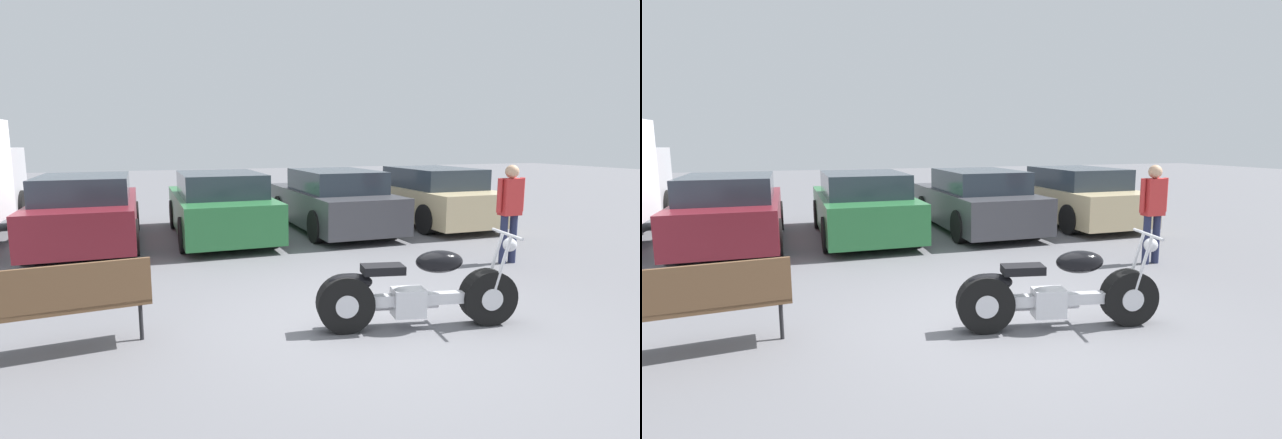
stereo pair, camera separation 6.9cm
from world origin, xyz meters
The scene contains 8 objects.
ground_plane centered at (0.00, 0.00, 0.00)m, with size 60.00×60.00×0.00m, color slate.
motorcycle centered at (0.38, -0.29, 0.39)m, with size 2.20×0.86×1.02m.
parked_car_maroon centered at (-3.33, 5.60, 0.65)m, with size 1.84×4.27×1.35m.
parked_car_green centered at (-0.82, 5.55, 0.65)m, with size 1.84×4.27×1.35m.
parked_car_dark_grey centered at (1.69, 5.56, 0.65)m, with size 1.84×4.27×1.35m.
parked_car_champagne centered at (4.20, 5.60, 0.65)m, with size 1.84×4.27×1.35m.
park_bench centered at (-3.06, 0.21, 0.54)m, with size 1.55×0.53×0.89m.
person_standing centered at (3.29, 1.70, 0.95)m, with size 0.52×0.22×1.61m.
Camera 2 is at (-2.27, -4.81, 2.01)m, focal length 28.00 mm.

